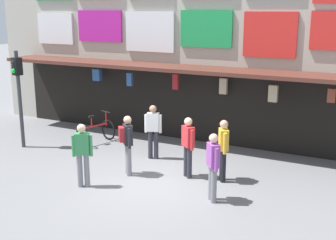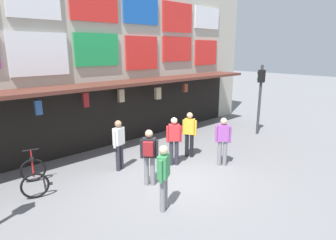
{
  "view_description": "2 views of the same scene",
  "coord_description": "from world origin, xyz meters",
  "px_view_note": "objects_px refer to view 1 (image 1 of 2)",
  "views": [
    {
      "loc": [
        5.56,
        -9.69,
        4.49
      ],
      "look_at": [
        -0.09,
        1.4,
        1.35
      ],
      "focal_mm": 47.17,
      "sensor_mm": 36.0,
      "label": 1
    },
    {
      "loc": [
        -5.42,
        -5.79,
        3.87
      ],
      "look_at": [
        1.27,
        1.42,
        1.39
      ],
      "focal_mm": 30.06,
      "sensor_mm": 36.0,
      "label": 2
    }
  ],
  "objects_px": {
    "traffic_light_near": "(18,84)",
    "pedestrian_in_black": "(213,164)",
    "pedestrian_in_green": "(127,141)",
    "bicycle_parked": "(96,132)",
    "pedestrian_in_purple": "(223,147)",
    "pedestrian_in_blue": "(188,144)",
    "pedestrian_in_red": "(153,129)",
    "pedestrian_in_yellow": "(82,152)"
  },
  "relations": [
    {
      "from": "bicycle_parked",
      "to": "pedestrian_in_black",
      "type": "bearing_deg",
      "value": -26.08
    },
    {
      "from": "pedestrian_in_purple",
      "to": "pedestrian_in_green",
      "type": "height_order",
      "value": "same"
    },
    {
      "from": "traffic_light_near",
      "to": "pedestrian_in_purple",
      "type": "bearing_deg",
      "value": 1.69
    },
    {
      "from": "pedestrian_in_black",
      "to": "pedestrian_in_blue",
      "type": "bearing_deg",
      "value": 135.54
    },
    {
      "from": "bicycle_parked",
      "to": "traffic_light_near",
      "type": "bearing_deg",
      "value": -142.51
    },
    {
      "from": "pedestrian_in_yellow",
      "to": "pedestrian_in_red",
      "type": "bearing_deg",
      "value": 78.98
    },
    {
      "from": "pedestrian_in_yellow",
      "to": "pedestrian_in_blue",
      "type": "bearing_deg",
      "value": 40.86
    },
    {
      "from": "pedestrian_in_yellow",
      "to": "pedestrian_in_purple",
      "type": "bearing_deg",
      "value": 33.17
    },
    {
      "from": "bicycle_parked",
      "to": "pedestrian_in_green",
      "type": "xyz_separation_m",
      "value": [
        2.54,
        -2.03,
        0.59
      ]
    },
    {
      "from": "pedestrian_in_black",
      "to": "pedestrian_in_yellow",
      "type": "relative_size",
      "value": 1.0
    },
    {
      "from": "pedestrian_in_red",
      "to": "pedestrian_in_yellow",
      "type": "distance_m",
      "value": 2.81
    },
    {
      "from": "traffic_light_near",
      "to": "pedestrian_in_blue",
      "type": "height_order",
      "value": "traffic_light_near"
    },
    {
      "from": "pedestrian_in_black",
      "to": "pedestrian_in_green",
      "type": "bearing_deg",
      "value": 168.52
    },
    {
      "from": "traffic_light_near",
      "to": "pedestrian_in_green",
      "type": "height_order",
      "value": "traffic_light_near"
    },
    {
      "from": "pedestrian_in_blue",
      "to": "pedestrian_in_red",
      "type": "relative_size",
      "value": 1.0
    },
    {
      "from": "pedestrian_in_blue",
      "to": "pedestrian_in_purple",
      "type": "height_order",
      "value": "same"
    },
    {
      "from": "pedestrian_in_green",
      "to": "pedestrian_in_yellow",
      "type": "xyz_separation_m",
      "value": [
        -0.56,
        -1.24,
        -0.04
      ]
    },
    {
      "from": "traffic_light_near",
      "to": "pedestrian_in_yellow",
      "type": "distance_m",
      "value": 4.46
    },
    {
      "from": "pedestrian_in_purple",
      "to": "pedestrian_in_green",
      "type": "distance_m",
      "value": 2.62
    },
    {
      "from": "traffic_light_near",
      "to": "pedestrian_in_black",
      "type": "bearing_deg",
      "value": -8.81
    },
    {
      "from": "pedestrian_in_blue",
      "to": "pedestrian_in_green",
      "type": "xyz_separation_m",
      "value": [
        -1.56,
        -0.59,
        0.04
      ]
    },
    {
      "from": "bicycle_parked",
      "to": "pedestrian_in_yellow",
      "type": "height_order",
      "value": "pedestrian_in_yellow"
    },
    {
      "from": "traffic_light_near",
      "to": "pedestrian_in_black",
      "type": "height_order",
      "value": "traffic_light_near"
    },
    {
      "from": "pedestrian_in_yellow",
      "to": "pedestrian_in_black",
      "type": "bearing_deg",
      "value": 11.77
    },
    {
      "from": "bicycle_parked",
      "to": "pedestrian_in_purple",
      "type": "bearing_deg",
      "value": -14.04
    },
    {
      "from": "traffic_light_near",
      "to": "pedestrian_in_green",
      "type": "relative_size",
      "value": 1.9
    },
    {
      "from": "traffic_light_near",
      "to": "pedestrian_in_yellow",
      "type": "xyz_separation_m",
      "value": [
        3.9,
        -1.8,
        -1.19
      ]
    },
    {
      "from": "pedestrian_in_red",
      "to": "traffic_light_near",
      "type": "bearing_deg",
      "value": -167.79
    },
    {
      "from": "pedestrian_in_green",
      "to": "pedestrian_in_purple",
      "type": "bearing_deg",
      "value": 16.94
    },
    {
      "from": "pedestrian_in_red",
      "to": "pedestrian_in_yellow",
      "type": "height_order",
      "value": "same"
    },
    {
      "from": "bicycle_parked",
      "to": "pedestrian_in_yellow",
      "type": "bearing_deg",
      "value": -58.78
    },
    {
      "from": "pedestrian_in_green",
      "to": "pedestrian_in_blue",
      "type": "bearing_deg",
      "value": 20.84
    },
    {
      "from": "pedestrian_in_blue",
      "to": "pedestrian_in_black",
      "type": "height_order",
      "value": "same"
    },
    {
      "from": "pedestrian_in_green",
      "to": "pedestrian_in_black",
      "type": "bearing_deg",
      "value": -11.48
    },
    {
      "from": "pedestrian_in_blue",
      "to": "pedestrian_in_yellow",
      "type": "distance_m",
      "value": 2.81
    },
    {
      "from": "pedestrian_in_green",
      "to": "pedestrian_in_yellow",
      "type": "bearing_deg",
      "value": -114.31
    },
    {
      "from": "bicycle_parked",
      "to": "pedestrian_in_red",
      "type": "relative_size",
      "value": 0.78
    },
    {
      "from": "pedestrian_in_blue",
      "to": "pedestrian_in_red",
      "type": "xyz_separation_m",
      "value": [
        -1.59,
        0.92,
        0.0
      ]
    },
    {
      "from": "pedestrian_in_blue",
      "to": "pedestrian_in_purple",
      "type": "xyz_separation_m",
      "value": [
        0.95,
        0.17,
        0.0
      ]
    },
    {
      "from": "pedestrian_in_blue",
      "to": "pedestrian_in_purple",
      "type": "distance_m",
      "value": 0.96
    },
    {
      "from": "pedestrian_in_black",
      "to": "pedestrian_in_yellow",
      "type": "bearing_deg",
      "value": -168.23
    },
    {
      "from": "pedestrian_in_green",
      "to": "pedestrian_in_yellow",
      "type": "relative_size",
      "value": 1.0
    }
  ]
}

